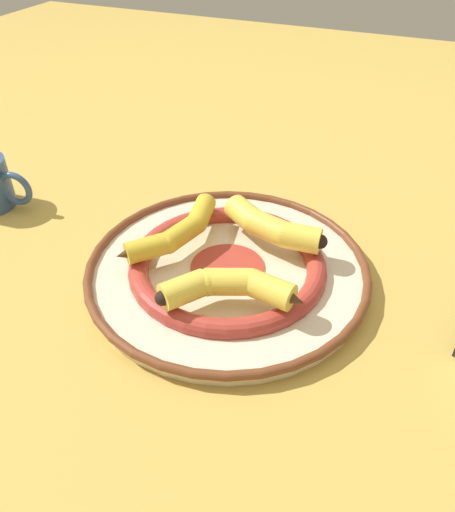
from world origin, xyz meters
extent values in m
plane|color=gold|center=(0.00, 0.00, 0.00)|extent=(2.80, 2.80, 0.00)
cylinder|color=beige|center=(0.01, -0.02, 0.01)|extent=(0.38, 0.38, 0.02)
torus|color=#AD382D|center=(0.01, -0.02, 0.02)|extent=(0.27, 0.27, 0.03)
cylinder|color=#AD382D|center=(0.01, -0.02, 0.02)|extent=(0.10, 0.10, 0.00)
torus|color=brown|center=(0.01, -0.02, 0.02)|extent=(0.39, 0.39, 0.01)
cylinder|color=yellow|center=(0.01, -0.10, 0.05)|extent=(0.06, 0.06, 0.04)
cylinder|color=yellow|center=(-0.03, -0.08, 0.05)|extent=(0.06, 0.05, 0.04)
cylinder|color=yellow|center=(-0.08, -0.08, 0.05)|extent=(0.05, 0.04, 0.04)
sphere|color=yellow|center=(-0.01, -0.09, 0.05)|extent=(0.04, 0.04, 0.04)
sphere|color=yellow|center=(-0.06, -0.08, 0.05)|extent=(0.04, 0.04, 0.04)
cone|color=#472D19|center=(0.03, -0.12, 0.05)|extent=(0.04, 0.04, 0.03)
sphere|color=black|center=(-0.11, -0.08, 0.05)|extent=(0.02, 0.02, 0.02)
cylinder|color=yellow|center=(-0.08, 0.04, 0.05)|extent=(0.06, 0.04, 0.03)
cylinder|color=yellow|center=(-0.02, 0.04, 0.05)|extent=(0.07, 0.05, 0.03)
cylinder|color=yellow|center=(0.02, 0.08, 0.05)|extent=(0.06, 0.07, 0.03)
sphere|color=yellow|center=(-0.05, 0.03, 0.05)|extent=(0.03, 0.03, 0.03)
sphere|color=yellow|center=(0.00, 0.06, 0.05)|extent=(0.03, 0.03, 0.03)
cone|color=#472D19|center=(-0.10, 0.04, 0.05)|extent=(0.03, 0.03, 0.03)
sphere|color=black|center=(0.04, 0.10, 0.05)|extent=(0.02, 0.02, 0.02)
cylinder|color=gold|center=(0.10, 0.02, 0.05)|extent=(0.06, 0.06, 0.03)
cylinder|color=gold|center=(0.08, -0.03, 0.05)|extent=(0.05, 0.06, 0.03)
cylinder|color=gold|center=(0.07, -0.09, 0.05)|extent=(0.04, 0.06, 0.03)
sphere|color=gold|center=(0.08, 0.00, 0.05)|extent=(0.03, 0.03, 0.03)
sphere|color=gold|center=(0.07, -0.06, 0.05)|extent=(0.03, 0.03, 0.03)
cone|color=#472D19|center=(0.12, 0.04, 0.05)|extent=(0.04, 0.04, 0.02)
sphere|color=black|center=(0.08, -0.12, 0.05)|extent=(0.02, 0.02, 0.02)
torus|color=#335184|center=(0.39, -0.05, 0.04)|extent=(0.06, 0.02, 0.06)
camera|label=1|loc=(-0.20, 0.47, 0.45)|focal=35.00mm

